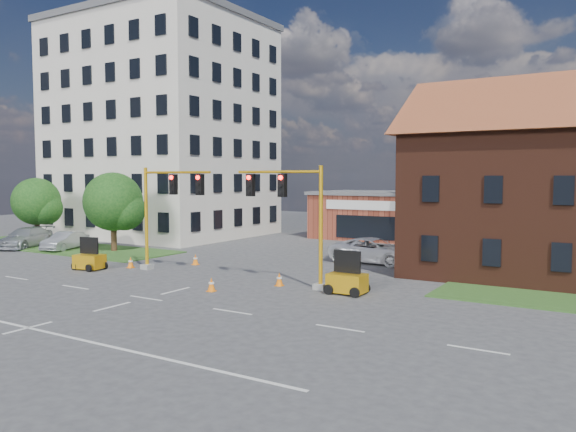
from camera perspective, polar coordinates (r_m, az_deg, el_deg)
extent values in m
plane|color=#3C3C3E|center=(27.18, -14.23, -8.10)|extent=(120.00, 120.00, 0.00)
cube|color=#2E521E|center=(48.69, -22.38, -2.91)|extent=(22.00, 6.00, 0.08)
cube|color=beige|center=(56.46, -12.70, 8.33)|extent=(18.00, 15.00, 20.00)
cube|color=#555558|center=(58.17, -12.86, 18.50)|extent=(18.40, 15.40, 0.60)
cube|color=maroon|center=(52.29, 9.87, -0.05)|extent=(12.00, 8.00, 4.00)
cube|color=#555558|center=(52.18, 9.90, 2.31)|extent=(12.40, 8.40, 0.30)
cube|color=silver|center=(48.48, 8.14, 1.08)|extent=(8.00, 0.10, 0.80)
cube|color=black|center=(48.61, 8.12, -1.16)|extent=(6.00, 0.10, 2.00)
cylinder|color=#3E2C16|center=(47.39, 15.87, -0.42)|extent=(0.44, 0.44, 4.23)
sphere|color=#123B12|center=(47.26, 15.96, 4.24)|extent=(7.04, 7.04, 7.04)
sphere|color=#123B12|center=(47.20, 17.69, 3.04)|extent=(4.93, 4.93, 4.93)
cylinder|color=#3E2C16|center=(44.20, -17.28, -1.76)|extent=(0.44, 0.44, 2.68)
sphere|color=#123B12|center=(44.03, -17.35, 1.40)|extent=(4.40, 4.40, 4.40)
sphere|color=#123B12|center=(43.61, -16.27, 0.60)|extent=(3.08, 3.08, 3.08)
cylinder|color=#3E2C16|center=(52.39, -24.13, -1.14)|extent=(0.44, 0.44, 2.52)
sphere|color=#123B12|center=(52.25, -24.20, 1.36)|extent=(4.01, 4.01, 4.01)
sphere|color=#123B12|center=(51.79, -23.41, 0.73)|extent=(2.81, 2.81, 2.81)
cube|color=gray|center=(35.50, -14.12, -5.02)|extent=(0.60, 0.60, 0.30)
cylinder|color=#EDAB13|center=(35.16, -14.20, -0.26)|extent=(0.20, 0.20, 6.20)
cylinder|color=#EDAB13|center=(33.33, -11.26, 4.37)|extent=(5.00, 0.14, 0.14)
cube|color=black|center=(33.50, -11.56, 3.17)|extent=(0.40, 0.32, 1.20)
cube|color=black|center=(32.18, -8.94, 3.17)|extent=(0.40, 0.32, 1.20)
sphere|color=#FF0C07|center=(33.37, -11.78, 3.85)|extent=(0.24, 0.24, 0.24)
cube|color=gray|center=(28.35, 3.32, -7.17)|extent=(0.60, 0.60, 0.30)
cylinder|color=#EDAB13|center=(27.92, 3.35, -1.22)|extent=(0.20, 0.20, 6.20)
cylinder|color=#EDAB13|center=(29.06, -1.00, 4.51)|extent=(5.00, 0.14, 0.14)
cube|color=black|center=(28.93, -0.58, 3.13)|extent=(0.40, 0.32, 1.20)
cube|color=black|center=(30.04, -3.83, 3.15)|extent=(0.40, 0.32, 1.20)
sphere|color=#FF0C07|center=(28.78, -0.77, 3.92)|extent=(0.24, 0.24, 0.24)
cube|color=#EDAB13|center=(36.24, -19.52, -4.37)|extent=(1.85, 1.41, 0.83)
cube|color=black|center=(36.12, -19.56, -2.84)|extent=(1.30, 0.35, 1.02)
cube|color=#EDAB13|center=(27.37, 6.02, -6.76)|extent=(1.77, 1.18, 0.88)
cube|color=black|center=(27.19, 6.04, -4.63)|extent=(1.37, 0.12, 1.08)
cube|color=orange|center=(36.27, -15.69, -5.06)|extent=(0.38, 0.38, 0.04)
cone|color=orange|center=(36.22, -15.70, -4.55)|extent=(0.40, 0.40, 0.70)
cylinder|color=silver|center=(36.21, -15.70, -4.44)|extent=(0.27, 0.27, 0.09)
cube|color=orange|center=(36.61, -9.38, -4.88)|extent=(0.38, 0.38, 0.04)
cone|color=orange|center=(36.57, -9.39, -4.37)|extent=(0.40, 0.40, 0.70)
cylinder|color=silver|center=(36.56, -9.39, -4.26)|extent=(0.27, 0.27, 0.09)
cube|color=orange|center=(28.13, -7.78, -7.56)|extent=(0.38, 0.38, 0.04)
cone|color=orange|center=(28.07, -7.79, -6.90)|extent=(0.40, 0.40, 0.70)
cylinder|color=silver|center=(28.05, -7.79, -6.76)|extent=(0.27, 0.27, 0.09)
cube|color=orange|center=(29.26, -0.89, -7.07)|extent=(0.38, 0.38, 0.04)
cone|color=orange|center=(29.20, -0.89, -6.44)|extent=(0.40, 0.40, 0.70)
cylinder|color=silver|center=(29.19, -0.89, -6.30)|extent=(0.27, 0.27, 0.09)
imported|color=white|center=(37.16, 8.76, -3.50)|extent=(6.03, 3.02, 1.64)
imported|color=#A5A8AC|center=(46.51, -21.70, -2.37)|extent=(2.71, 4.53, 1.41)
imported|color=#A5A8AC|center=(49.45, -25.11, -2.01)|extent=(4.12, 5.87, 1.58)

